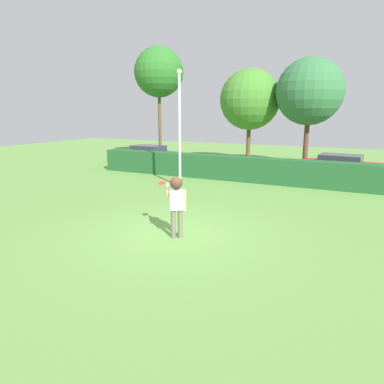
{
  "coord_description": "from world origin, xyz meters",
  "views": [
    {
      "loc": [
        4.79,
        -8.45,
        3.53
      ],
      "look_at": [
        0.24,
        0.79,
        1.15
      ],
      "focal_mm": 32.07,
      "sensor_mm": 36.0,
      "label": 1
    }
  ],
  "objects_px": {
    "lamppost": "(180,123)",
    "parked_car_blue": "(149,153)",
    "maple_tree": "(310,92)",
    "oak_tree": "(159,72)",
    "person": "(176,199)",
    "parked_car_red": "(340,165)",
    "willow_tree": "(250,100)",
    "frisbee": "(162,183)"
  },
  "relations": [
    {
      "from": "frisbee",
      "to": "maple_tree",
      "type": "relative_size",
      "value": 0.03
    },
    {
      "from": "maple_tree",
      "to": "lamppost",
      "type": "bearing_deg",
      "value": -119.29
    },
    {
      "from": "frisbee",
      "to": "lamppost",
      "type": "height_order",
      "value": "lamppost"
    },
    {
      "from": "oak_tree",
      "to": "person",
      "type": "bearing_deg",
      "value": -57.2
    },
    {
      "from": "parked_car_blue",
      "to": "maple_tree",
      "type": "relative_size",
      "value": 0.64
    },
    {
      "from": "frisbee",
      "to": "parked_car_red",
      "type": "height_order",
      "value": "frisbee"
    },
    {
      "from": "parked_car_blue",
      "to": "oak_tree",
      "type": "xyz_separation_m",
      "value": [
        -0.46,
        2.39,
        5.81
      ]
    },
    {
      "from": "oak_tree",
      "to": "maple_tree",
      "type": "bearing_deg",
      "value": -2.93
    },
    {
      "from": "lamppost",
      "to": "maple_tree",
      "type": "relative_size",
      "value": 0.8
    },
    {
      "from": "parked_car_blue",
      "to": "maple_tree",
      "type": "height_order",
      "value": "maple_tree"
    },
    {
      "from": "lamppost",
      "to": "willow_tree",
      "type": "relative_size",
      "value": 0.85
    },
    {
      "from": "lamppost",
      "to": "oak_tree",
      "type": "relative_size",
      "value": 0.65
    },
    {
      "from": "parked_car_red",
      "to": "maple_tree",
      "type": "height_order",
      "value": "maple_tree"
    },
    {
      "from": "person",
      "to": "oak_tree",
      "type": "relative_size",
      "value": 0.21
    },
    {
      "from": "frisbee",
      "to": "maple_tree",
      "type": "distance_m",
      "value": 14.54
    },
    {
      "from": "parked_car_blue",
      "to": "maple_tree",
      "type": "bearing_deg",
      "value": 9.77
    },
    {
      "from": "person",
      "to": "parked_car_red",
      "type": "bearing_deg",
      "value": 74.1
    },
    {
      "from": "willow_tree",
      "to": "maple_tree",
      "type": "xyz_separation_m",
      "value": [
        3.9,
        -0.51,
        0.38
      ]
    },
    {
      "from": "frisbee",
      "to": "parked_car_red",
      "type": "relative_size",
      "value": 0.05
    },
    {
      "from": "frisbee",
      "to": "willow_tree",
      "type": "height_order",
      "value": "willow_tree"
    },
    {
      "from": "oak_tree",
      "to": "parked_car_red",
      "type": "bearing_deg",
      "value": -10.12
    },
    {
      "from": "parked_car_blue",
      "to": "oak_tree",
      "type": "bearing_deg",
      "value": 100.83
    },
    {
      "from": "lamppost",
      "to": "parked_car_blue",
      "type": "bearing_deg",
      "value": 133.15
    },
    {
      "from": "willow_tree",
      "to": "maple_tree",
      "type": "distance_m",
      "value": 3.96
    },
    {
      "from": "oak_tree",
      "to": "frisbee",
      "type": "bearing_deg",
      "value": -58.48
    },
    {
      "from": "person",
      "to": "parked_car_red",
      "type": "xyz_separation_m",
      "value": [
        3.6,
        12.63,
        -0.48
      ]
    },
    {
      "from": "frisbee",
      "to": "willow_tree",
      "type": "relative_size",
      "value": 0.04
    },
    {
      "from": "maple_tree",
      "to": "oak_tree",
      "type": "bearing_deg",
      "value": 177.07
    },
    {
      "from": "willow_tree",
      "to": "oak_tree",
      "type": "relative_size",
      "value": 0.77
    },
    {
      "from": "willow_tree",
      "to": "maple_tree",
      "type": "relative_size",
      "value": 0.94
    },
    {
      "from": "parked_car_blue",
      "to": "maple_tree",
      "type": "xyz_separation_m",
      "value": [
        10.62,
        1.83,
        4.1
      ]
    },
    {
      "from": "person",
      "to": "lamppost",
      "type": "bearing_deg",
      "value": 117.34
    },
    {
      "from": "parked_car_blue",
      "to": "parked_car_red",
      "type": "xyz_separation_m",
      "value": [
        12.8,
        0.03,
        0.0
      ]
    },
    {
      "from": "frisbee",
      "to": "willow_tree",
      "type": "xyz_separation_m",
      "value": [
        -1.76,
        14.5,
        2.93
      ]
    },
    {
      "from": "person",
      "to": "lamppost",
      "type": "height_order",
      "value": "lamppost"
    },
    {
      "from": "parked_car_red",
      "to": "maple_tree",
      "type": "distance_m",
      "value": 4.98
    },
    {
      "from": "maple_tree",
      "to": "parked_car_blue",
      "type": "bearing_deg",
      "value": -170.23
    },
    {
      "from": "person",
      "to": "frisbee",
      "type": "height_order",
      "value": "person"
    },
    {
      "from": "parked_car_red",
      "to": "willow_tree",
      "type": "distance_m",
      "value": 7.5
    },
    {
      "from": "person",
      "to": "willow_tree",
      "type": "height_order",
      "value": "willow_tree"
    },
    {
      "from": "parked_car_red",
      "to": "person",
      "type": "bearing_deg",
      "value": -105.9
    },
    {
      "from": "frisbee",
      "to": "maple_tree",
      "type": "xyz_separation_m",
      "value": [
        2.15,
        13.99,
        3.31
      ]
    }
  ]
}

